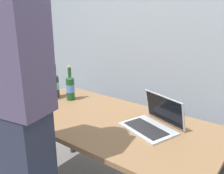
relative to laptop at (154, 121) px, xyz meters
name	(u,v)px	position (x,y,z in m)	size (l,w,h in m)	color
desk	(107,128)	(-0.33, -0.08, -0.12)	(1.59, 0.78, 0.71)	olive
laptop	(154,121)	(0.00, 0.00, 0.00)	(0.41, 0.38, 0.21)	#B7BABC
beer_bottle_dark	(70,87)	(-0.83, 0.04, 0.07)	(0.07, 0.07, 0.30)	#1E5123
beer_bottle_amber	(56,84)	(-0.98, 0.02, 0.07)	(0.06, 0.06, 0.31)	#333333
beer_bottle_green	(49,86)	(-0.97, -0.07, 0.08)	(0.06, 0.06, 0.32)	brown
person_figure	(14,113)	(-0.38, -0.74, 0.22)	(0.41, 0.32, 1.88)	#2D3347
back_wall	(162,29)	(-0.33, 0.72, 0.54)	(6.00, 0.10, 2.60)	#99A3AD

